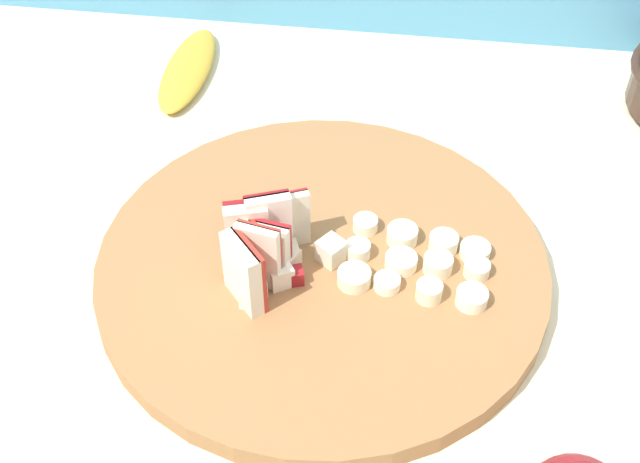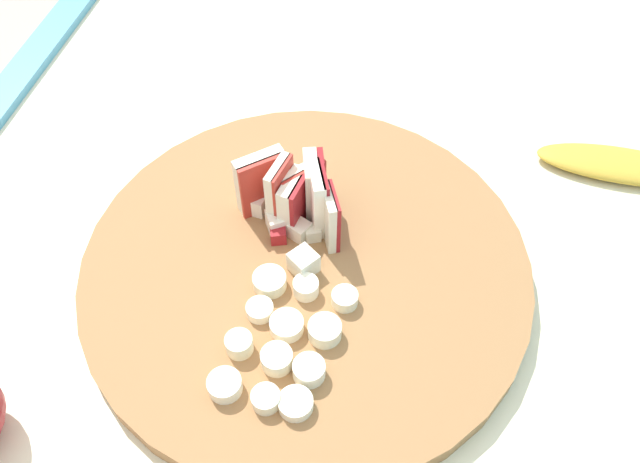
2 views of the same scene
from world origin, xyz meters
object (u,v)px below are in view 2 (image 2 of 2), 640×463
at_px(apple_wedge_fan, 297,194).
at_px(apple_dice_pile, 286,232).
at_px(banana_slice_rows, 283,339).
at_px(cutting_board, 303,268).
at_px(banana_peel, 622,165).

distance_m(apple_wedge_fan, apple_dice_pile, 0.04).
bearing_deg(banana_slice_rows, cutting_board, -177.93).
xyz_separation_m(cutting_board, banana_peel, (-0.20, 0.29, -0.00)).
xyz_separation_m(apple_dice_pile, banana_slice_rows, (0.11, 0.02, -0.00)).
bearing_deg(cutting_board, banana_peel, 124.05).
relative_size(cutting_board, apple_dice_pile, 4.63).
relative_size(apple_dice_pile, banana_slice_rows, 0.66).
height_order(apple_dice_pile, banana_peel, apple_dice_pile).
height_order(cutting_board, apple_dice_pile, apple_dice_pile).
distance_m(cutting_board, apple_wedge_fan, 0.07).
height_order(apple_wedge_fan, banana_slice_rows, apple_wedge_fan).
xyz_separation_m(apple_wedge_fan, banana_slice_rows, (0.14, 0.02, -0.02)).
height_order(cutting_board, banana_peel, cutting_board).
relative_size(cutting_board, banana_slice_rows, 3.07).
bearing_deg(banana_peel, apple_wedge_fan, -64.84).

